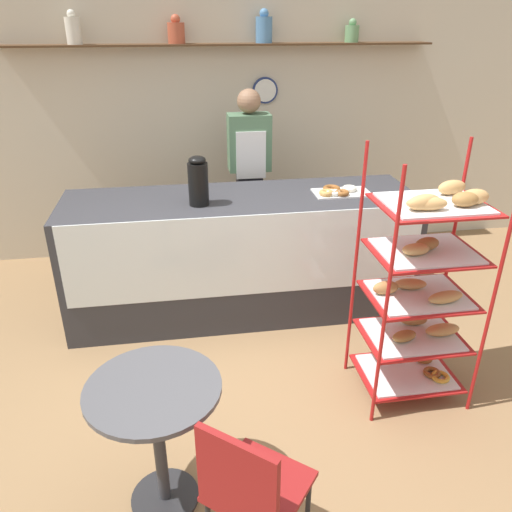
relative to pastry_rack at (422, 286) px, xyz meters
The scene contains 9 objects.
ground_plane 1.23m from the pastry_rack, behind, with size 14.00×14.00×0.00m, color olive.
back_wall 2.75m from the pastry_rack, 110.67° to the left, with size 10.00×0.30×2.70m.
display_counter 1.55m from the pastry_rack, 128.43° to the left, with size 2.75×0.80×1.00m.
pastry_rack is the anchor object (origin of this frame).
person_worker 2.03m from the pastry_rack, 112.93° to the left, with size 0.37×0.23×1.71m.
cafe_table 1.72m from the pastry_rack, 158.98° to the right, with size 0.63×0.63×0.74m.
cafe_chair 1.62m from the pastry_rack, 139.37° to the right, with size 0.54×0.54×0.86m.
coffee_carafe 1.71m from the pastry_rack, 139.92° to the left, with size 0.15×0.15×0.37m.
donut_tray_counter 1.18m from the pastry_rack, 99.26° to the left, with size 0.44×0.25×0.05m.
Camera 1 is at (-0.45, -2.49, 2.26)m, focal length 35.00 mm.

